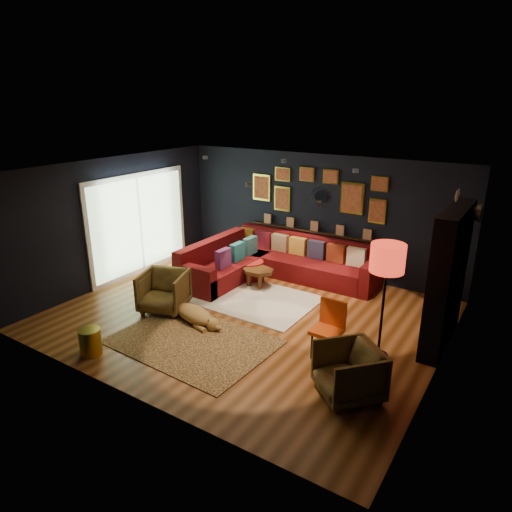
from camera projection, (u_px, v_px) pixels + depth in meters
The scene contains 20 objects.
floor at pixel (247, 316), 8.19m from camera, with size 6.50×6.50×0.00m, color #9C5A2D.
room_walls at pixel (246, 231), 7.67m from camera, with size 6.50×6.50×6.50m.
sectional at pixel (270, 263), 9.84m from camera, with size 3.41×2.69×0.86m.
ledge at pixel (314, 232), 10.02m from camera, with size 3.20×0.12×0.04m, color black.
gallery_wall at pixel (316, 191), 9.76m from camera, with size 3.15×0.04×1.02m.
sunburst_mirror at pixel (321, 197), 9.74m from camera, with size 0.47×0.16×0.47m.
fireplace at pixel (446, 283), 6.99m from camera, with size 0.31×1.60×2.20m.
deer_head at pixel (465, 211), 7.02m from camera, with size 0.50×0.28×0.45m.
sliding_door at pixel (140, 224), 9.95m from camera, with size 0.06×2.80×2.20m.
ceiling_spots at pixel (271, 167), 7.98m from camera, with size 3.30×2.50×0.06m.
shag_rug at pixel (254, 299), 8.82m from camera, with size 2.30×1.67×0.03m, color white.
leopard_rug at pixel (193, 342), 7.32m from camera, with size 2.49×1.78×0.01m, color tan.
coffee_table at pixel (258, 272), 9.37m from camera, with size 0.74×0.58×0.35m.
pouf at pixel (250, 269), 9.78m from camera, with size 0.58×0.58×0.38m, color #A51C1B.
armchair_left at pixel (164, 289), 8.30m from camera, with size 0.79×0.74×0.81m, color #A6813A.
armchair_right at pixel (349, 370), 5.89m from camera, with size 0.76×0.71×0.78m, color #A6813A.
gold_stool at pixel (90, 342), 6.92m from camera, with size 0.33×0.33×0.41m, color gold.
orange_chair at pixel (329, 324), 6.78m from camera, with size 0.44×0.44×0.89m.
floor_lamp at pixel (387, 263), 6.41m from camera, with size 0.49×0.49×1.79m.
dog at pixel (194, 311), 7.90m from camera, with size 1.22×0.60×0.39m, color tan, non-canonical shape.
Camera 1 is at (4.13, -6.11, 3.72)m, focal length 32.00 mm.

